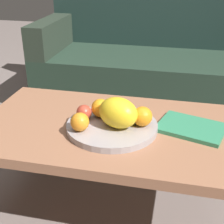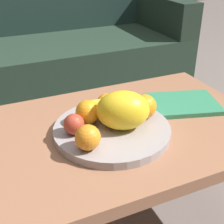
# 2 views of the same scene
# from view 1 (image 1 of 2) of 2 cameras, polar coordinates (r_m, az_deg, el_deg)

# --- Properties ---
(ground_plane) EXTENTS (8.00, 8.00, 0.00)m
(ground_plane) POSITION_cam_1_polar(r_m,az_deg,el_deg) (1.54, -0.53, -16.11)
(ground_plane) COLOR slate
(coffee_table) EXTENTS (1.06, 0.61, 0.42)m
(coffee_table) POSITION_cam_1_polar(r_m,az_deg,el_deg) (1.32, -0.60, -4.16)
(coffee_table) COLOR #996548
(coffee_table) RESTS_ON ground_plane
(couch) EXTENTS (1.70, 0.70, 0.90)m
(couch) POSITION_cam_1_polar(r_m,az_deg,el_deg) (2.38, 8.46, 8.12)
(couch) COLOR #213428
(couch) RESTS_ON ground_plane
(fruit_bowl) EXTENTS (0.36, 0.36, 0.03)m
(fruit_bowl) POSITION_cam_1_polar(r_m,az_deg,el_deg) (1.26, 0.00, -2.54)
(fruit_bowl) COLOR #9E9799
(fruit_bowl) RESTS_ON coffee_table
(melon_large_front) EXTENTS (0.19, 0.17, 0.12)m
(melon_large_front) POSITION_cam_1_polar(r_m,az_deg,el_deg) (1.21, 1.09, -0.12)
(melon_large_front) COLOR yellow
(melon_large_front) RESTS_ON fruit_bowl
(orange_front) EXTENTS (0.07, 0.07, 0.07)m
(orange_front) POSITION_cam_1_polar(r_m,az_deg,el_deg) (1.20, -5.72, -1.75)
(orange_front) COLOR orange
(orange_front) RESTS_ON fruit_bowl
(orange_left) EXTENTS (0.08, 0.08, 0.08)m
(orange_left) POSITION_cam_1_polar(r_m,az_deg,el_deg) (1.23, 5.40, -0.78)
(orange_left) COLOR orange
(orange_left) RESTS_ON fruit_bowl
(orange_right) EXTENTS (0.07, 0.07, 0.07)m
(orange_right) POSITION_cam_1_polar(r_m,az_deg,el_deg) (1.31, 1.59, 0.87)
(orange_right) COLOR orange
(orange_right) RESTS_ON fruit_bowl
(orange_back) EXTENTS (0.07, 0.07, 0.07)m
(orange_back) POSITION_cam_1_polar(r_m,az_deg,el_deg) (1.29, -2.04, 0.71)
(orange_back) COLOR orange
(orange_back) RESTS_ON fruit_bowl
(apple_front) EXTENTS (0.06, 0.06, 0.06)m
(apple_front) POSITION_cam_1_polar(r_m,az_deg,el_deg) (1.28, -4.97, -0.07)
(apple_front) COLOR #B53E2B
(apple_front) RESTS_ON fruit_bowl
(banana_bunch) EXTENTS (0.18, 0.15, 0.06)m
(banana_bunch) POSITION_cam_1_polar(r_m,az_deg,el_deg) (1.30, 1.68, 0.39)
(banana_bunch) COLOR yellow
(banana_bunch) RESTS_ON fruit_bowl
(magazine) EXTENTS (0.29, 0.24, 0.02)m
(magazine) POSITION_cam_1_polar(r_m,az_deg,el_deg) (1.30, 13.85, -2.70)
(magazine) COLOR #33855D
(magazine) RESTS_ON coffee_table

